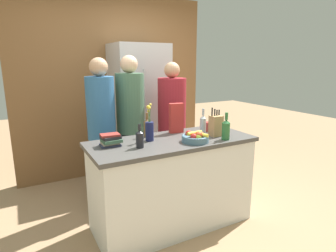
# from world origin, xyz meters

# --- Properties ---
(ground_plane) EXTENTS (14.00, 14.00, 0.00)m
(ground_plane) POSITION_xyz_m (0.00, 0.00, 0.00)
(ground_plane) COLOR #A37F5B
(kitchen_island) EXTENTS (1.64, 0.68, 0.91)m
(kitchen_island) POSITION_xyz_m (0.00, 0.00, 0.46)
(kitchen_island) COLOR silver
(kitchen_island) RESTS_ON ground_plane
(back_wall_wood) EXTENTS (2.84, 0.12, 2.60)m
(back_wall_wood) POSITION_xyz_m (0.00, 1.75, 1.30)
(back_wall_wood) COLOR brown
(back_wall_wood) RESTS_ON ground_plane
(refrigerator) EXTENTS (0.74, 0.62, 1.90)m
(refrigerator) POSITION_xyz_m (0.25, 1.39, 0.95)
(refrigerator) COLOR #B7B7BC
(refrigerator) RESTS_ON ground_plane
(fruit_bowl) EXTENTS (0.26, 0.26, 0.11)m
(fruit_bowl) POSITION_xyz_m (0.16, -0.18, 0.96)
(fruit_bowl) COLOR slate
(fruit_bowl) RESTS_ON kitchen_island
(knife_block) EXTENTS (0.12, 0.10, 0.29)m
(knife_block) POSITION_xyz_m (0.47, -0.08, 1.02)
(knife_block) COLOR tan
(knife_block) RESTS_ON kitchen_island
(flower_vase) EXTENTS (0.08, 0.08, 0.36)m
(flower_vase) POSITION_xyz_m (-0.21, 0.07, 1.02)
(flower_vase) COLOR #191E4C
(flower_vase) RESTS_ON kitchen_island
(cereal_box) EXTENTS (0.16, 0.08, 0.32)m
(cereal_box) POSITION_xyz_m (0.18, 0.23, 1.07)
(cereal_box) COLOR red
(cereal_box) RESTS_ON kitchen_island
(coffee_mug) EXTENTS (0.09, 0.13, 0.10)m
(coffee_mug) POSITION_xyz_m (0.51, 0.11, 0.96)
(coffee_mug) COLOR #99332D
(coffee_mug) RESTS_ON kitchen_island
(book_stack) EXTENTS (0.19, 0.16, 0.11)m
(book_stack) POSITION_xyz_m (-0.59, 0.09, 0.97)
(book_stack) COLOR #2D334C
(book_stack) RESTS_ON kitchen_island
(bottle_oil) EXTENTS (0.06, 0.06, 0.27)m
(bottle_oil) POSITION_xyz_m (0.39, 0.03, 1.02)
(bottle_oil) COLOR #B2BCC1
(bottle_oil) RESTS_ON kitchen_island
(bottle_vinegar) EXTENTS (0.07, 0.07, 0.25)m
(bottle_vinegar) POSITION_xyz_m (-0.17, 0.22, 1.01)
(bottle_vinegar) COLOR brown
(bottle_vinegar) RESTS_ON kitchen_island
(bottle_wine) EXTENTS (0.08, 0.08, 0.27)m
(bottle_wine) POSITION_xyz_m (0.46, -0.25, 1.02)
(bottle_wine) COLOR #286633
(bottle_wine) RESTS_ON kitchen_island
(bottle_water) EXTENTS (0.07, 0.07, 0.22)m
(bottle_water) POSITION_xyz_m (-0.38, -0.09, 1.00)
(bottle_water) COLOR black
(bottle_water) RESTS_ON kitchen_island
(person_at_sink) EXTENTS (0.31, 0.31, 1.70)m
(person_at_sink) POSITION_xyz_m (-0.50, 0.70, 0.97)
(person_at_sink) COLOR #383842
(person_at_sink) RESTS_ON ground_plane
(person_in_blue) EXTENTS (0.33, 0.33, 1.73)m
(person_in_blue) POSITION_xyz_m (-0.13, 0.77, 0.98)
(person_in_blue) COLOR #383842
(person_in_blue) RESTS_ON ground_plane
(person_in_red_tee) EXTENTS (0.35, 0.35, 1.65)m
(person_in_red_tee) POSITION_xyz_m (0.40, 0.71, 0.93)
(person_in_red_tee) COLOR #383842
(person_in_red_tee) RESTS_ON ground_plane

